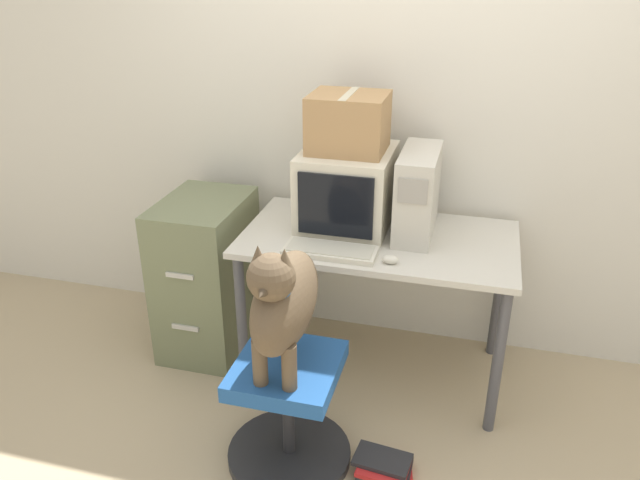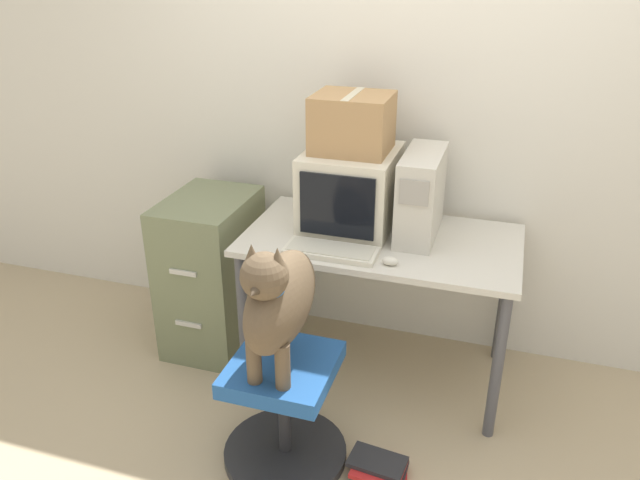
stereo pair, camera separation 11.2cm
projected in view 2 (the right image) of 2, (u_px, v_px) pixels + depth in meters
name	position (u px, v px, depth m)	size (l,w,h in m)	color
ground_plane	(358.00, 414.00, 2.96)	(12.00, 12.00, 0.00)	tan
wall_back	(405.00, 105.00, 3.08)	(8.00, 0.05, 2.60)	silver
desk	(380.00, 255.00, 2.99)	(1.29, 0.72, 0.77)	beige
crt_monitor	(351.00, 189.00, 3.00)	(0.43, 0.48, 0.38)	beige
pc_tower	(421.00, 195.00, 2.89)	(0.17, 0.45, 0.40)	beige
keyboard	(331.00, 251.00, 2.78)	(0.42, 0.17, 0.03)	beige
computer_mouse	(390.00, 261.00, 2.68)	(0.07, 0.05, 0.04)	beige
office_chair	(284.00, 410.00, 2.61)	(0.53, 0.53, 0.50)	#262628
dog	(279.00, 299.00, 2.36)	(0.21, 0.55, 0.58)	brown
filing_cabinet	(212.00, 273.00, 3.35)	(0.41, 0.58, 0.85)	#6B7251
cardboard_box	(352.00, 123.00, 2.87)	(0.35, 0.31, 0.27)	#A87F51
book_stack_floor	(379.00, 469.00, 2.60)	(0.26, 0.21, 0.08)	red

